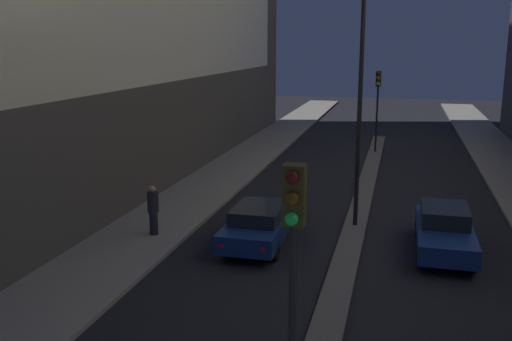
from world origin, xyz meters
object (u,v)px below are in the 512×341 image
object	(u,v)px
traffic_light_mid	(378,93)
street_lamp	(362,44)
pedestrian_on_left_sidewalk	(153,209)
traffic_light_near	(293,252)
car_right_lane	(444,230)
car_left_lane	(260,223)

from	to	relation	value
traffic_light_mid	street_lamp	bearing A→B (deg)	-90.00
pedestrian_on_left_sidewalk	traffic_light_near	bearing A→B (deg)	-55.20
traffic_light_near	street_lamp	world-z (taller)	street_lamp
traffic_light_near	street_lamp	size ratio (longest dim) A/B	0.50
traffic_light_near	car_right_lane	size ratio (longest dim) A/B	1.08
car_left_lane	car_right_lane	xyz separation A→B (m)	(5.91, 0.66, 0.02)
traffic_light_mid	pedestrian_on_left_sidewalk	xyz separation A→B (m)	(-6.62, -17.47, -2.60)
traffic_light_near	car_right_lane	world-z (taller)	traffic_light_near
street_lamp	pedestrian_on_left_sidewalk	world-z (taller)	street_lamp
traffic_light_mid	car_left_lane	bearing A→B (deg)	-99.84
traffic_light_near	traffic_light_mid	xyz separation A→B (m)	(0.00, 27.00, 0.00)
street_lamp	pedestrian_on_left_sidewalk	bearing A→B (deg)	-156.58
traffic_light_mid	car_left_lane	world-z (taller)	traffic_light_mid
traffic_light_mid	car_left_lane	size ratio (longest dim) A/B	1.02
traffic_light_mid	traffic_light_near	bearing A→B (deg)	-90.00
traffic_light_near	traffic_light_mid	bearing A→B (deg)	90.00
pedestrian_on_left_sidewalk	traffic_light_mid	bearing A→B (deg)	69.24
street_lamp	pedestrian_on_left_sidewalk	size ratio (longest dim) A/B	5.55
car_right_lane	pedestrian_on_left_sidewalk	distance (m)	9.64
traffic_light_near	traffic_light_mid	size ratio (longest dim) A/B	1.00
traffic_light_mid	pedestrian_on_left_sidewalk	bearing A→B (deg)	-110.76
street_lamp	traffic_light_near	bearing A→B (deg)	-90.00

